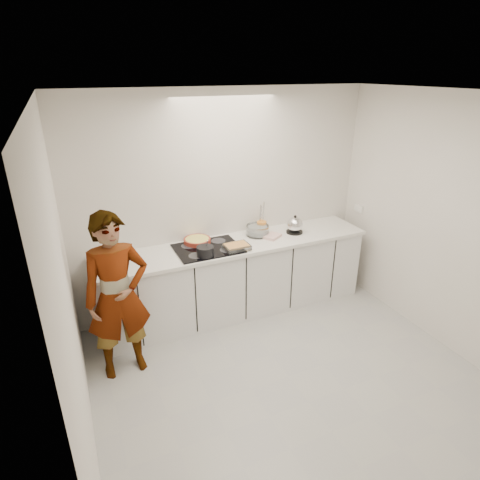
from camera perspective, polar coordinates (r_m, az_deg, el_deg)
name	(u,v)px	position (r m, az deg, el deg)	size (l,w,h in m)	color
floor	(288,377)	(4.16, 6.91, -18.72)	(3.60, 3.20, 0.00)	#B3B3AE
ceiling	(306,94)	(3.11, 9.32, 19.83)	(3.60, 3.20, 0.00)	white
wall_back	(225,203)	(4.76, -2.16, 5.25)	(3.60, 0.00, 2.60)	silver
wall_front	(459,379)	(2.45, 28.72, -16.99)	(3.60, 0.00, 2.60)	silver
wall_left	(68,303)	(3.00, -23.25, -8.24)	(0.00, 3.20, 2.60)	silver
wall_right	(446,225)	(4.61, 27.27, 1.91)	(0.02, 3.20, 2.60)	silver
base_cabinets	(236,279)	(4.84, -0.57, -5.63)	(3.20, 0.58, 0.87)	white
countertop	(236,245)	(4.63, -0.59, -0.70)	(3.24, 0.64, 0.04)	white
hob	(208,248)	(4.49, -4.59, -1.21)	(0.72, 0.54, 0.01)	black
tart_dish	(197,240)	(4.62, -6.10, -0.05)	(0.38, 0.38, 0.05)	#A03324
saucepan	(205,251)	(4.29, -4.96, -1.58)	(0.19, 0.19, 0.18)	black
baking_dish	(237,246)	(4.43, -0.48, -0.93)	(0.28, 0.21, 0.05)	silver
mixing_bowl	(257,231)	(4.83, 2.50, 1.34)	(0.33, 0.33, 0.13)	silver
tea_towel	(272,236)	(4.79, 4.63, 0.53)	(0.20, 0.15, 0.03)	white
kettle	(295,225)	(4.94, 7.79, 2.08)	(0.23, 0.23, 0.23)	black
utensil_crock	(262,227)	(4.91, 3.09, 1.85)	(0.11, 0.11, 0.14)	orange
cook	(118,297)	(3.91, -17.01, -7.73)	(0.60, 0.40, 1.65)	white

